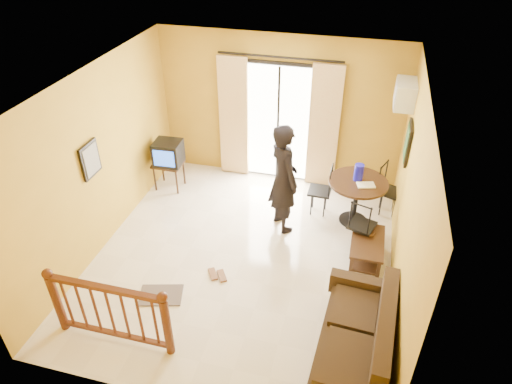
% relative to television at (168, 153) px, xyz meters
% --- Properties ---
extents(ground, '(5.00, 5.00, 0.00)m').
position_rel_television_xyz_m(ground, '(1.87, -1.57, -0.75)').
color(ground, beige).
rests_on(ground, ground).
extents(room_shell, '(5.00, 5.00, 5.00)m').
position_rel_television_xyz_m(room_shell, '(1.87, -1.57, 0.95)').
color(room_shell, white).
rests_on(room_shell, ground).
extents(balcony_door, '(2.25, 0.14, 2.46)m').
position_rel_television_xyz_m(balcony_door, '(1.87, 0.86, 0.43)').
color(balcony_door, black).
rests_on(balcony_door, ground).
extents(tv_table, '(0.53, 0.44, 0.53)m').
position_rel_television_xyz_m(tv_table, '(-0.03, 0.00, -0.30)').
color(tv_table, black).
rests_on(tv_table, ground).
extents(television, '(0.52, 0.48, 0.44)m').
position_rel_television_xyz_m(television, '(0.00, 0.00, 0.00)').
color(television, black).
rests_on(television, tv_table).
extents(picture_left, '(0.05, 0.42, 0.52)m').
position_rel_television_xyz_m(picture_left, '(-0.35, -1.77, 0.80)').
color(picture_left, black).
rests_on(picture_left, room_shell).
extents(dining_table, '(0.98, 0.98, 0.81)m').
position_rel_television_xyz_m(dining_table, '(3.46, -0.20, -0.11)').
color(dining_table, black).
rests_on(dining_table, ground).
extents(water_jug, '(0.15, 0.15, 0.29)m').
position_rel_television_xyz_m(water_jug, '(3.44, -0.15, 0.20)').
color(water_jug, '#1714BF').
rests_on(water_jug, dining_table).
extents(serving_tray, '(0.32, 0.25, 0.02)m').
position_rel_television_xyz_m(serving_tray, '(3.58, -0.30, 0.07)').
color(serving_tray, '#EEEACB').
rests_on(serving_tray, dining_table).
extents(dining_chairs, '(1.64, 1.59, 0.95)m').
position_rel_television_xyz_m(dining_chairs, '(3.48, -0.26, -0.75)').
color(dining_chairs, black).
rests_on(dining_chairs, ground).
extents(air_conditioner, '(0.31, 0.60, 0.40)m').
position_rel_television_xyz_m(air_conditioner, '(3.96, 0.38, 1.40)').
color(air_conditioner, white).
rests_on(air_conditioner, room_shell).
extents(botanical_print, '(0.05, 0.50, 0.60)m').
position_rel_television_xyz_m(botanical_print, '(4.09, -0.27, 0.90)').
color(botanical_print, black).
rests_on(botanical_print, room_shell).
extents(coffee_table, '(0.49, 0.88, 0.39)m').
position_rel_television_xyz_m(coffee_table, '(3.72, -1.16, -0.49)').
color(coffee_table, black).
rests_on(coffee_table, ground).
extents(bowl, '(0.24, 0.24, 0.06)m').
position_rel_television_xyz_m(bowl, '(3.72, -1.01, -0.33)').
color(bowl, brown).
rests_on(bowl, coffee_table).
extents(sofa, '(0.91, 1.79, 0.84)m').
position_rel_television_xyz_m(sofa, '(3.72, -2.97, -0.44)').
color(sofa, '#332313').
rests_on(sofa, ground).
extents(standing_person, '(0.78, 0.82, 1.89)m').
position_rel_television_xyz_m(standing_person, '(2.29, -0.63, 0.19)').
color(standing_person, black).
rests_on(standing_person, ground).
extents(stair_balustrade, '(1.63, 0.13, 1.04)m').
position_rel_television_xyz_m(stair_balustrade, '(0.72, -3.47, -0.19)').
color(stair_balustrade, '#471E0F').
rests_on(stair_balustrade, ground).
extents(doormat, '(0.68, 0.54, 0.02)m').
position_rel_television_xyz_m(doormat, '(0.96, -2.64, -0.74)').
color(doormat, '#574B45').
rests_on(doormat, ground).
extents(sandals, '(0.36, 0.26, 0.03)m').
position_rel_television_xyz_m(sandals, '(1.61, -2.06, -0.74)').
color(sandals, brown).
rests_on(sandals, ground).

